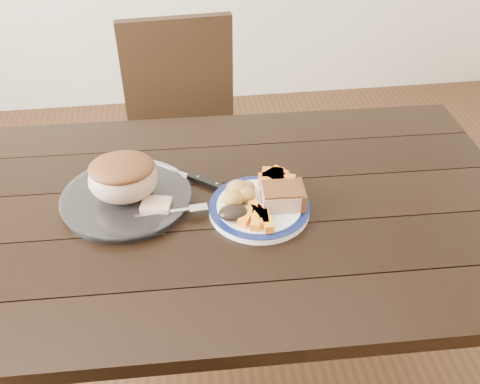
{
  "coord_description": "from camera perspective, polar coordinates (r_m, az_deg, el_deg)",
  "views": [
    {
      "loc": [
        -0.06,
        -1.04,
        1.6
      ],
      "look_at": [
        0.08,
        -0.02,
        0.8
      ],
      "focal_mm": 40.0,
      "sensor_mm": 36.0,
      "label": 1
    }
  ],
  "objects": [
    {
      "name": "dinner_plate",
      "position": [
        1.32,
        2.05,
        -1.78
      ],
      "size": [
        0.25,
        0.25,
        0.02
      ],
      "primitive_type": "cylinder",
      "color": "white",
      "rests_on": "dining_table"
    },
    {
      "name": "cut_slice",
      "position": [
        1.32,
        -8.93,
        -1.4
      ],
      "size": [
        0.08,
        0.07,
        0.02
      ],
      "primitive_type": "cube",
      "rotation": [
        0.0,
        0.0,
        -0.22
      ],
      "color": "tan",
      "rests_on": "serving_platter"
    },
    {
      "name": "ground",
      "position": [
        1.91,
        -2.61,
        -19.2
      ],
      "size": [
        4.0,
        4.0,
        0.0
      ],
      "primitive_type": "plane",
      "color": "#472B16",
      "rests_on": "ground"
    },
    {
      "name": "pork_slice",
      "position": [
        1.3,
        4.52,
        -0.53
      ],
      "size": [
        0.1,
        0.08,
        0.04
      ],
      "primitive_type": "cube",
      "rotation": [
        0.0,
        0.0,
        -0.06
      ],
      "color": "tan",
      "rests_on": "dinner_plate"
    },
    {
      "name": "carrot_batons",
      "position": [
        1.26,
        1.95,
        -2.64
      ],
      "size": [
        0.08,
        0.11,
        0.02
      ],
      "color": "orange",
      "rests_on": "dinner_plate"
    },
    {
      "name": "dark_mushroom",
      "position": [
        1.26,
        -0.72,
        -2.23
      ],
      "size": [
        0.07,
        0.05,
        0.03
      ],
      "primitive_type": "ellipsoid",
      "color": "black",
      "rests_on": "dinner_plate"
    },
    {
      "name": "plate_rim",
      "position": [
        1.32,
        2.06,
        -1.49
      ],
      "size": [
        0.25,
        0.25,
        0.02
      ],
      "primitive_type": "torus",
      "color": "#0E1746",
      "rests_on": "dinner_plate"
    },
    {
      "name": "pumpkin_wedges",
      "position": [
        1.36,
        3.82,
        1.24
      ],
      "size": [
        0.09,
        0.09,
        0.04
      ],
      "color": "orange",
      "rests_on": "dinner_plate"
    },
    {
      "name": "fork",
      "position": [
        1.3,
        -6.73,
        -2.05
      ],
      "size": [
        0.18,
        0.03,
        0.0
      ],
      "rotation": [
        0.0,
        0.0,
        0.08
      ],
      "color": "silver",
      "rests_on": "dinner_plate"
    },
    {
      "name": "chair_far",
      "position": [
        2.08,
        -5.93,
        6.39
      ],
      "size": [
        0.45,
        0.46,
        0.93
      ],
      "rotation": [
        0.0,
        0.0,
        3.21
      ],
      "color": "black",
      "rests_on": "ground"
    },
    {
      "name": "roast_joint",
      "position": [
        1.34,
        -12.34,
        1.37
      ],
      "size": [
        0.17,
        0.15,
        0.11
      ],
      "primitive_type": "ellipsoid",
      "color": "tan",
      "rests_on": "serving_platter"
    },
    {
      "name": "carving_knife",
      "position": [
        1.43,
        -4.82,
        1.45
      ],
      "size": [
        0.26,
        0.22,
        0.01
      ],
      "rotation": [
        0.0,
        0.0,
        -0.68
      ],
      "color": "silver",
      "rests_on": "dining_table"
    },
    {
      "name": "serving_platter",
      "position": [
        1.38,
        -11.99,
        -0.77
      ],
      "size": [
        0.32,
        0.32,
        0.02
      ],
      "primitive_type": "cylinder",
      "color": "white",
      "rests_on": "dining_table"
    },
    {
      "name": "dining_table",
      "position": [
        1.4,
        -3.36,
        -4.39
      ],
      "size": [
        1.63,
        0.95,
        0.75
      ],
      "rotation": [
        0.0,
        0.0,
        -0.03
      ],
      "color": "black",
      "rests_on": "ground"
    },
    {
      "name": "roasted_potatoes",
      "position": [
        1.31,
        -0.11,
        -0.06
      ],
      "size": [
        0.09,
        0.09,
        0.05
      ],
      "color": "gold",
      "rests_on": "dinner_plate"
    }
  ]
}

